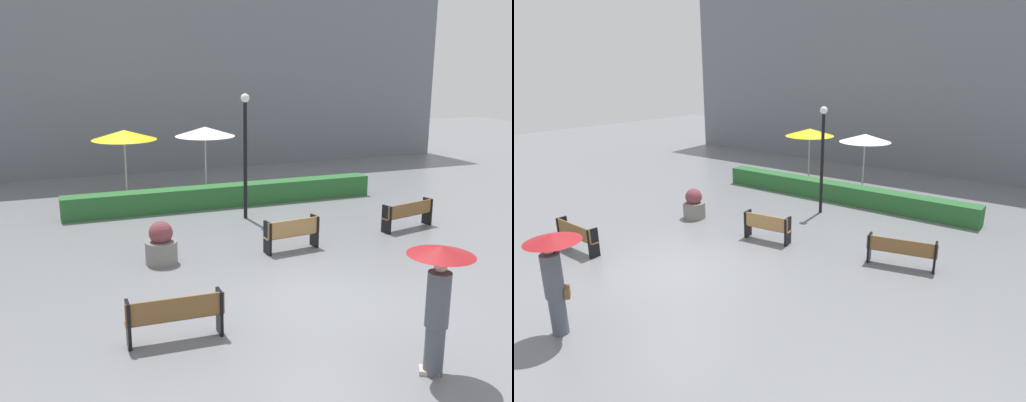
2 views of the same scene
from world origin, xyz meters
TOP-DOWN VIEW (x-y plane):
  - ground_plane at (0.00, 0.00)m, footprint 60.00×60.00m
  - bench_near_left at (-3.49, -0.87)m, footprint 1.82×0.36m
  - bench_far_right at (4.74, 3.78)m, footprint 1.89×0.74m
  - bench_mid_center at (0.62, 3.13)m, footprint 1.60×0.54m
  - pedestrian_with_umbrella at (0.24, -3.45)m, footprint 1.09×1.09m
  - planter_pot at (-2.87, 3.38)m, footprint 0.81×0.81m
  - lamp_post at (0.55, 6.66)m, footprint 0.28×0.28m
  - patio_umbrella_yellow at (-2.59, 10.93)m, footprint 2.35×2.35m
  - patio_umbrella_white at (0.39, 10.72)m, footprint 2.26×2.26m
  - hedge_strip at (0.41, 8.40)m, footprint 10.96×0.70m
  - building_facade at (0.00, 16.00)m, footprint 28.00×1.20m

SIDE VIEW (x-z plane):
  - ground_plane at x=0.00m, z-range 0.00..0.00m
  - hedge_strip at x=0.41m, z-range 0.00..0.74m
  - planter_pot at x=-2.87m, z-range -0.07..1.03m
  - bench_far_right at x=4.74m, z-range 0.08..0.91m
  - bench_mid_center at x=0.62m, z-range 0.07..0.95m
  - bench_near_left at x=-3.49m, z-range 0.09..0.97m
  - pedestrian_with_umbrella at x=0.24m, z-range 0.38..2.57m
  - patio_umbrella_yellow at x=-2.59m, z-range 1.06..3.55m
  - patio_umbrella_white at x=0.39m, z-range 1.07..3.58m
  - lamp_post at x=0.55m, z-range 0.45..4.42m
  - building_facade at x=0.00m, z-range 0.00..9.59m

